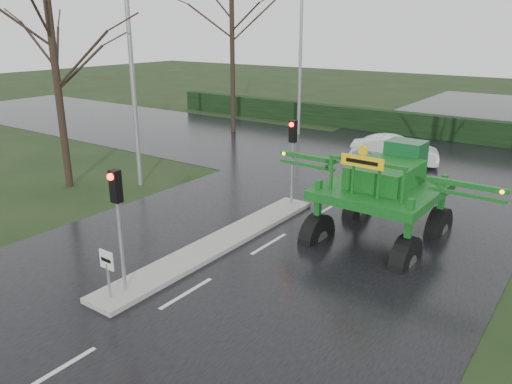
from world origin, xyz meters
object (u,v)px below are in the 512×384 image
Objects in this scene: keep_left_sign at (107,267)px; traffic_signal_mid at (293,144)px; street_light_left_far at (305,42)px; crop_sprayer at (322,179)px; traffic_signal_near at (117,205)px; street_light_left_near at (135,50)px; white_sedan at (393,164)px.

keep_left_sign is 9.12m from traffic_signal_mid.
keep_left_sign is at bearing -72.22° from street_light_left_far.
traffic_signal_mid is at bearing 142.19° from crop_sprayer.
street_light_left_near is (-6.89, 7.01, 3.40)m from traffic_signal_near.
traffic_signal_near is 0.79× the size of white_sedan.
street_light_left_far is 2.24× the size of white_sedan.
traffic_signal_near is at bearing -45.47° from street_light_left_near.
street_light_left_near reaches higher than traffic_signal_mid.
street_light_left_near is (-6.89, 7.50, 4.93)m from keep_left_sign.
crop_sprayer is at bearing -2.58° from street_light_left_near.
traffic_signal_near is 7.02m from crop_sprayer.
street_light_left_far reaches higher than keep_left_sign.
keep_left_sign is 17.77m from white_sedan.
crop_sprayer is (2.35, -1.91, -0.52)m from traffic_signal_mid.
white_sedan is at bearing 86.97° from traffic_signal_near.
traffic_signal_near is 17.44m from white_sedan.
crop_sprayer reaches higher than keep_left_sign.
traffic_signal_mid is 0.35× the size of street_light_left_near.
street_light_left_far reaches higher than crop_sprayer.
street_light_left_far reaches higher than white_sedan.
white_sedan is at bearing 84.03° from traffic_signal_mid.
traffic_signal_mid reaches higher than white_sedan.
white_sedan is (0.91, 8.72, -2.59)m from traffic_signal_mid.
traffic_signal_near is at bearing -90.00° from traffic_signal_mid.
street_light_left_far is at bearing 90.00° from street_light_left_near.
traffic_signal_mid is at bearing -61.14° from street_light_left_far.
street_light_left_far is 17.57m from crop_sprayer.
traffic_signal_near is 0.35× the size of street_light_left_far.
traffic_signal_mid is (0.00, 8.50, 0.00)m from traffic_signal_near.
traffic_signal_near is 0.35× the size of street_light_left_near.
street_light_left_far is at bearing 118.86° from traffic_signal_mid.
traffic_signal_near reaches higher than keep_left_sign.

